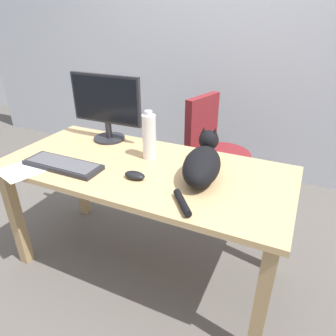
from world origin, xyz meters
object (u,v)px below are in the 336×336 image
(computer_mouse, at_px, (135,175))
(keyboard, at_px, (63,165))
(office_chair, at_px, (214,165))
(water_bottle, at_px, (149,136))
(cat, at_px, (203,162))
(monitor, at_px, (106,105))

(computer_mouse, bearing_deg, keyboard, -172.55)
(office_chair, relative_size, keyboard, 2.07)
(water_bottle, bearing_deg, cat, -14.25)
(keyboard, relative_size, computer_mouse, 4.00)
(office_chair, height_order, monitor, monitor)
(monitor, relative_size, computer_mouse, 4.37)
(office_chair, height_order, keyboard, office_chair)
(office_chair, distance_m, keyboard, 1.18)
(office_chair, distance_m, water_bottle, 0.84)
(monitor, height_order, keyboard, monitor)
(monitor, distance_m, keyboard, 0.48)
(office_chair, distance_m, cat, 0.88)
(keyboard, bearing_deg, cat, 16.58)
(computer_mouse, relative_size, water_bottle, 0.40)
(cat, bearing_deg, keyboard, -163.42)
(office_chair, bearing_deg, keyboard, -119.78)
(cat, xyz_separation_m, water_bottle, (-0.34, 0.09, 0.05))
(monitor, relative_size, keyboard, 1.09)
(cat, relative_size, water_bottle, 2.20)
(water_bottle, bearing_deg, monitor, 159.96)
(computer_mouse, bearing_deg, cat, 27.91)
(monitor, relative_size, cat, 0.79)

